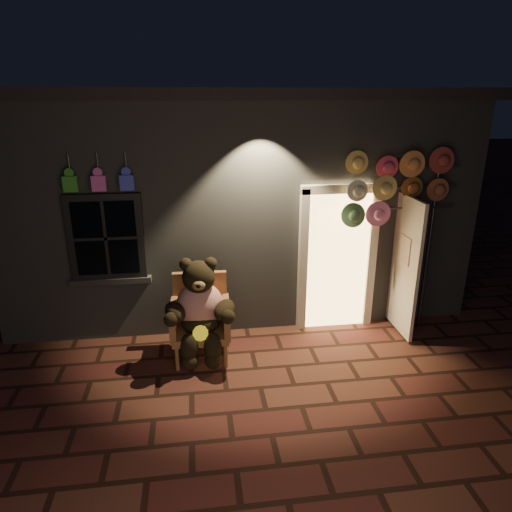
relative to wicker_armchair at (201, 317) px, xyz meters
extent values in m
plane|color=#542D20|center=(0.69, -0.90, -0.56)|extent=(60.00, 60.00, 0.00)
cube|color=slate|center=(0.69, 3.10, 1.09)|extent=(7.00, 5.00, 3.30)
cube|color=black|center=(0.69, 3.10, 2.82)|extent=(7.30, 5.30, 0.16)
cube|color=black|center=(-1.21, 0.56, 0.99)|extent=(1.00, 0.10, 1.20)
cube|color=black|center=(-1.21, 0.53, 0.99)|extent=(0.82, 0.06, 1.02)
cube|color=slate|center=(-1.21, 0.56, 0.36)|extent=(1.10, 0.14, 0.08)
cube|color=#FBC270|center=(2.04, 0.58, 0.49)|extent=(0.92, 0.10, 2.10)
cube|color=beige|center=(1.52, 0.54, 0.49)|extent=(0.12, 0.12, 2.20)
cube|color=beige|center=(2.56, 0.54, 0.49)|extent=(0.12, 0.12, 2.20)
cube|color=beige|center=(2.04, 0.54, 1.57)|extent=(1.16, 0.12, 0.12)
cube|color=beige|center=(2.94, 0.20, 0.49)|extent=(0.05, 0.80, 2.00)
cube|color=#339227|center=(-1.56, 0.48, 1.74)|extent=(0.18, 0.07, 0.20)
cylinder|color=#59595E|center=(-1.56, 0.54, 1.99)|extent=(0.02, 0.02, 0.25)
cube|color=#D256AF|center=(-1.21, 0.48, 1.74)|extent=(0.18, 0.07, 0.20)
cylinder|color=#59595E|center=(-1.21, 0.54, 1.99)|extent=(0.02, 0.02, 0.25)
cube|color=#3843C5|center=(-0.86, 0.48, 1.74)|extent=(0.18, 0.07, 0.20)
cylinder|color=#59595E|center=(-0.86, 0.54, 1.99)|extent=(0.02, 0.02, 0.25)
cube|color=brown|center=(0.00, -0.09, -0.17)|extent=(0.75, 0.70, 0.10)
cube|color=brown|center=(0.01, 0.22, 0.19)|extent=(0.73, 0.11, 0.73)
cube|color=brown|center=(-0.35, -0.10, 0.04)|extent=(0.10, 0.63, 0.42)
cube|color=brown|center=(0.34, -0.12, 0.04)|extent=(0.10, 0.63, 0.42)
cylinder|color=brown|center=(-0.32, -0.37, -0.39)|extent=(0.05, 0.05, 0.33)
cylinder|color=brown|center=(0.30, -0.39, -0.39)|extent=(0.05, 0.05, 0.33)
cylinder|color=brown|center=(-0.31, 0.21, -0.39)|extent=(0.05, 0.05, 0.33)
cylinder|color=brown|center=(0.32, 0.19, -0.39)|extent=(0.05, 0.05, 0.33)
ellipsoid|color=#B12112|center=(0.00, -0.05, 0.19)|extent=(0.64, 0.52, 0.66)
ellipsoid|color=black|center=(0.00, -0.12, -0.01)|extent=(0.53, 0.46, 0.31)
sphere|color=black|center=(0.00, -0.10, 0.62)|extent=(0.44, 0.44, 0.42)
sphere|color=black|center=(-0.16, -0.06, 0.79)|extent=(0.17, 0.17, 0.17)
sphere|color=black|center=(0.16, -0.07, 0.79)|extent=(0.17, 0.17, 0.17)
ellipsoid|color=olive|center=(-0.01, -0.29, 0.58)|extent=(0.17, 0.12, 0.13)
ellipsoid|color=black|center=(-0.32, -0.24, 0.21)|extent=(0.36, 0.48, 0.24)
ellipsoid|color=black|center=(0.31, -0.26, 0.21)|extent=(0.38, 0.49, 0.24)
ellipsoid|color=black|center=(-0.16, -0.40, -0.23)|extent=(0.24, 0.24, 0.41)
ellipsoid|color=black|center=(0.14, -0.41, -0.23)|extent=(0.24, 0.24, 0.41)
sphere|color=black|center=(-0.16, -0.45, -0.40)|extent=(0.22, 0.22, 0.22)
sphere|color=black|center=(0.13, -0.46, -0.40)|extent=(0.22, 0.22, 0.22)
cylinder|color=yellow|center=(-0.01, -0.40, -0.03)|extent=(0.21, 0.09, 0.20)
cylinder|color=#59595E|center=(3.41, 0.48, 0.76)|extent=(0.04, 0.04, 2.63)
cylinder|color=#59595E|center=(3.12, 0.46, 1.88)|extent=(1.17, 0.03, 0.03)
cylinder|color=#59595E|center=(3.12, 0.46, 1.58)|extent=(1.17, 0.03, 0.03)
cylinder|color=#59595E|center=(3.12, 0.46, 1.29)|extent=(1.17, 0.03, 0.03)
cylinder|color=#FCD269|center=(2.19, 0.40, 1.92)|extent=(0.33, 0.11, 0.33)
cylinder|color=#F14B65|center=(2.57, 0.37, 1.92)|extent=(0.33, 0.11, 0.33)
cylinder|color=#EF984C|center=(2.96, 0.34, 1.92)|extent=(0.33, 0.11, 0.33)
cylinder|color=#B04138|center=(3.35, 0.40, 1.92)|extent=(0.33, 0.11, 0.33)
cylinder|color=white|center=(2.19, 0.37, 1.58)|extent=(0.33, 0.11, 0.33)
cylinder|color=#D3BA66|center=(2.57, 0.34, 1.58)|extent=(0.33, 0.11, 0.33)
cylinder|color=brown|center=(2.96, 0.40, 1.58)|extent=(0.33, 0.11, 0.33)
cylinder|color=#A95A38|center=(3.35, 0.37, 1.58)|extent=(0.33, 0.11, 0.33)
cylinder|color=#62965C|center=(2.19, 0.34, 1.24)|extent=(0.33, 0.11, 0.33)
cylinder|color=pink|center=(2.57, 0.40, 1.24)|extent=(0.33, 0.11, 0.33)
camera|label=1|loc=(0.00, -5.54, 2.82)|focal=32.00mm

